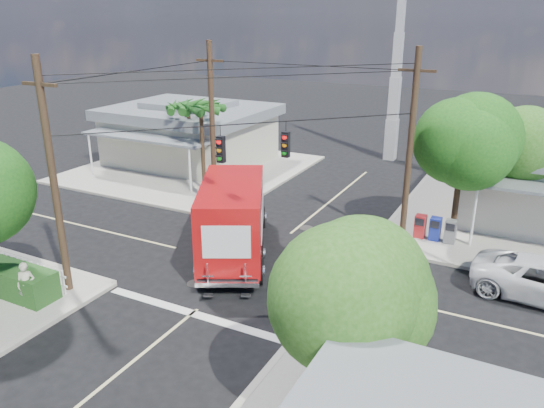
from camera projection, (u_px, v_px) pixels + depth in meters
The scene contains 16 objects.
ground at pixel (251, 266), 22.85m from camera, with size 120.00×120.00×0.00m, color black.
sidewalk_ne at pixel (539, 224), 27.19m from camera, with size 14.12×14.12×0.14m.
sidewalk_nw at pixel (192, 169), 36.61m from camera, with size 14.12×14.12×0.14m.
road_markings at pixel (233, 280), 21.62m from camera, with size 32.00×32.00×0.01m.
building_nw at pixel (190, 133), 37.68m from camera, with size 10.80×10.20×4.30m.
radio_tower at pixel (396, 82), 37.38m from camera, with size 0.80×0.80×17.00m.
tree_ne_front at pixel (463, 143), 23.73m from camera, with size 4.21×4.14×6.66m.
tree_ne_back at pixel (528, 152), 24.64m from camera, with size 3.77×3.66×5.82m.
tree_se at pixel (356, 297), 12.40m from camera, with size 3.67×3.54×5.62m.
palm_nw_front at pixel (201, 109), 30.63m from camera, with size 3.01×3.08×5.59m.
palm_nw_back at pixel (188, 108), 32.87m from camera, with size 3.01×3.08×5.19m.
utility_poles at pixel (236, 148), 23.27m from camera, with size 12.00×10.68×9.00m.
picket_fence at pixel (13, 266), 21.32m from camera, with size 5.94×0.06×1.00m.
vending_boxes at pixel (435, 229), 24.97m from camera, with size 1.90×0.50×1.10m.
delivery_truck at pixel (234, 217), 23.39m from camera, with size 5.89×8.40×3.56m.
pedestrian at pixel (26, 285), 19.17m from camera, with size 0.64×0.42×1.74m, color beige.
Camera 1 is at (10.29, -17.82, 10.34)m, focal length 35.00 mm.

